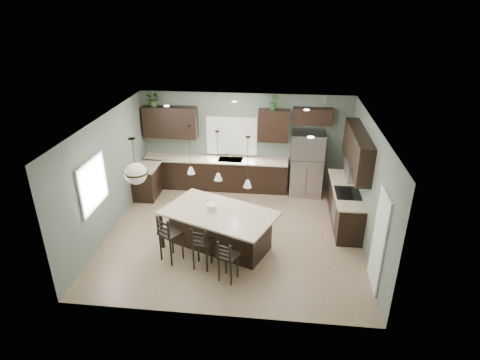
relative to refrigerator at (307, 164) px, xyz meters
name	(u,v)px	position (x,y,z in m)	size (l,w,h in m)	color
ground	(234,233)	(-1.77, -2.37, -0.93)	(6.00, 6.00, 0.00)	#9E8466
pantry_door	(379,241)	(1.20, -3.92, 0.09)	(0.04, 0.82, 2.04)	white
window_back	(232,136)	(-2.17, 0.37, 0.62)	(1.35, 0.02, 1.00)	white
window_left	(92,184)	(-4.76, -3.17, 0.62)	(0.02, 1.10, 1.00)	white
left_return_cabs	(147,182)	(-4.47, -0.67, -0.48)	(0.60, 0.90, 0.90)	black
left_return_countertop	(146,167)	(-4.45, -0.67, -0.01)	(0.66, 0.96, 0.04)	beige
back_lower_cabs	(216,174)	(-2.62, 0.08, -0.48)	(4.20, 0.60, 0.90)	black
back_countertop	(215,159)	(-2.62, 0.06, -0.01)	(4.20, 0.66, 0.04)	beige
sink_inset	(231,160)	(-2.17, 0.06, 0.01)	(0.70, 0.45, 0.01)	gray
faucet	(230,155)	(-2.17, 0.03, 0.16)	(0.02, 0.02, 0.28)	silver
back_upper_left	(170,122)	(-3.92, 0.21, 1.02)	(1.55, 0.34, 0.90)	black
back_upper_right	(274,126)	(-0.97, 0.21, 1.02)	(0.85, 0.34, 0.90)	black
fridge_header	(312,116)	(0.08, 0.21, 1.32)	(1.05, 0.34, 0.45)	black
right_lower_cabs	(345,206)	(0.93, -1.49, -0.48)	(0.60, 2.35, 0.90)	black
right_countertop	(346,189)	(0.91, -1.49, -0.01)	(0.66, 2.35, 0.04)	beige
cooktop	(348,193)	(0.91, -1.77, 0.02)	(0.58, 0.75, 0.02)	black
wall_oven_front	(334,210)	(0.62, -1.77, -0.48)	(0.01, 0.72, 0.60)	gray
right_upper_cabs	(357,150)	(1.06, -1.49, 1.02)	(0.34, 2.35, 0.90)	black
microwave	(355,170)	(1.01, -1.77, 0.62)	(0.40, 0.75, 0.40)	gray
refrigerator	(307,164)	(0.00, 0.00, 0.00)	(0.90, 0.74, 1.85)	#9D9CA5
kitchen_island	(220,230)	(-2.02, -2.99, -0.46)	(2.43, 1.38, 0.92)	black
serving_dish	(211,207)	(-2.21, -2.91, 0.07)	(0.24, 0.24, 0.14)	silver
bar_stool_left	(171,238)	(-2.98, -3.56, -0.37)	(0.41, 0.41, 1.11)	black
bar_stool_center	(202,247)	(-2.28, -3.73, -0.42)	(0.37, 0.37, 1.01)	black
bar_stool_right	(228,260)	(-1.68, -4.09, -0.45)	(0.35, 0.35, 0.96)	black
pendant_left	(190,150)	(-2.67, -2.72, 1.32)	(0.17, 0.17, 1.10)	silver
pendant_center	(218,156)	(-2.02, -2.99, 1.32)	(0.17, 0.17, 1.10)	white
pendant_right	(248,162)	(-1.38, -3.26, 1.32)	(0.17, 0.17, 1.10)	silver
chandelier	(134,161)	(-3.57, -3.60, 1.39)	(0.48, 0.48, 0.97)	#FAEECD
plant_back_left	(154,99)	(-4.33, 0.18, 1.69)	(0.39, 0.34, 0.43)	#295023
plant_back_right	(274,102)	(-0.98, 0.18, 1.70)	(0.25, 0.20, 0.45)	#295726
room_shell	(234,169)	(-1.77, -2.37, 0.77)	(6.00, 6.00, 6.00)	#5D6B5D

